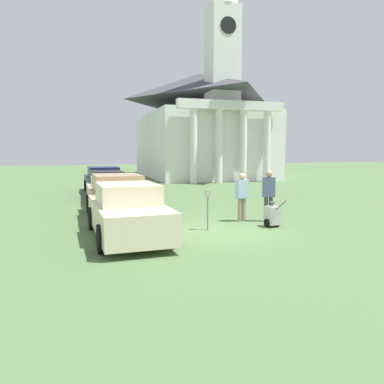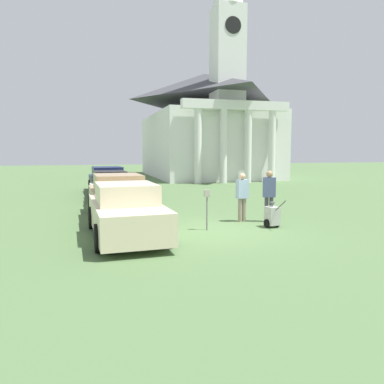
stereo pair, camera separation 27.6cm
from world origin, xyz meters
name	(u,v)px [view 1 (the left image)]	position (x,y,z in m)	size (l,w,h in m)	color
ground_plane	(220,231)	(0.00, 0.00, 0.00)	(120.00, 120.00, 0.00)	#517042
parked_car_cream	(127,212)	(-2.93, -0.09, 0.74)	(2.16, 4.96, 1.59)	beige
parked_car_tan	(117,198)	(-2.93, 3.12, 0.77)	(2.19, 5.03, 1.66)	tan
parked_car_white	(111,193)	(-2.93, 6.13, 0.66)	(2.14, 4.70, 1.37)	silver
parked_car_black	(107,186)	(-2.93, 9.00, 0.70)	(2.09, 4.96, 1.48)	black
parked_car_navy	(103,181)	(-2.93, 12.20, 0.72)	(2.25, 5.32, 1.57)	#19234C
parking_meter	(208,202)	(-0.35, 0.20, 0.91)	(0.18, 0.09, 1.29)	slate
person_worker	(242,194)	(1.30, 1.28, 0.99)	(0.45, 0.28, 1.73)	gray
person_supervisor	(269,192)	(2.20, 0.98, 1.05)	(0.46, 0.32, 1.83)	#3F3F47
equipment_cart	(272,215)	(1.87, 0.07, 0.39)	(0.49, 1.00, 1.00)	#B2B2AD
church	(201,122)	(7.23, 24.72, 5.41)	(10.59, 16.80, 21.88)	white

